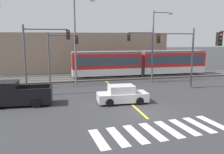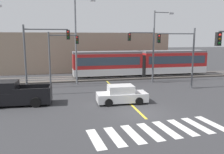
# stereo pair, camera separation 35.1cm
# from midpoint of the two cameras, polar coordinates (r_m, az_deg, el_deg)

# --- Properties ---
(ground_plane) EXTENTS (200.00, 200.00, 0.00)m
(ground_plane) POSITION_cam_midpoint_polar(r_m,az_deg,el_deg) (17.60, 7.46, -8.70)
(ground_plane) COLOR #333335
(track_bed) EXTENTS (120.00, 4.00, 0.18)m
(track_bed) POSITION_cam_midpoint_polar(r_m,az_deg,el_deg) (31.70, -1.64, -0.20)
(track_bed) COLOR #4C4742
(track_bed) RESTS_ON ground
(rail_near) EXTENTS (120.00, 0.08, 0.10)m
(rail_near) POSITION_cam_midpoint_polar(r_m,az_deg,el_deg) (30.98, -1.40, -0.17)
(rail_near) COLOR #939399
(rail_near) RESTS_ON track_bed
(rail_far) EXTENTS (120.00, 0.08, 0.10)m
(rail_far) POSITION_cam_midpoint_polar(r_m,az_deg,el_deg) (32.38, -1.88, 0.26)
(rail_far) COLOR #939399
(rail_far) RESTS_ON track_bed
(light_rail_tram) EXTENTS (18.50, 2.64, 3.43)m
(light_rail_tram) POSITION_cam_midpoint_polar(r_m,az_deg,el_deg) (32.76, 7.31, 3.51)
(light_rail_tram) COLOR silver
(light_rail_tram) RESTS_ON track_bed
(crosswalk_stripe_0) EXTENTS (0.83, 2.84, 0.01)m
(crosswalk_stripe_0) POSITION_cam_midpoint_polar(r_m,az_deg,el_deg) (13.41, -3.18, -14.66)
(crosswalk_stripe_0) COLOR silver
(crosswalk_stripe_0) RESTS_ON ground
(crosswalk_stripe_1) EXTENTS (0.83, 2.84, 0.01)m
(crosswalk_stripe_1) POSITION_cam_midpoint_polar(r_m,az_deg,el_deg) (13.70, 1.42, -14.09)
(crosswalk_stripe_1) COLOR silver
(crosswalk_stripe_1) RESTS_ON ground
(crosswalk_stripe_2) EXTENTS (0.83, 2.84, 0.01)m
(crosswalk_stripe_2) POSITION_cam_midpoint_polar(r_m,az_deg,el_deg) (14.07, 5.77, -13.47)
(crosswalk_stripe_2) COLOR silver
(crosswalk_stripe_2) RESTS_ON ground
(crosswalk_stripe_3) EXTENTS (0.83, 2.84, 0.01)m
(crosswalk_stripe_3) POSITION_cam_midpoint_polar(r_m,az_deg,el_deg) (14.52, 9.85, -12.82)
(crosswalk_stripe_3) COLOR silver
(crosswalk_stripe_3) RESTS_ON ground
(crosswalk_stripe_4) EXTENTS (0.83, 2.84, 0.01)m
(crosswalk_stripe_4) POSITION_cam_midpoint_polar(r_m,az_deg,el_deg) (15.03, 13.65, -12.15)
(crosswalk_stripe_4) COLOR silver
(crosswalk_stripe_4) RESTS_ON ground
(crosswalk_stripe_5) EXTENTS (0.83, 2.84, 0.01)m
(crosswalk_stripe_5) POSITION_cam_midpoint_polar(r_m,az_deg,el_deg) (15.61, 17.17, -11.49)
(crosswalk_stripe_5) COLOR silver
(crosswalk_stripe_5) RESTS_ON ground
(crosswalk_stripe_6) EXTENTS (0.83, 2.84, 0.01)m
(crosswalk_stripe_6) POSITION_cam_midpoint_polar(r_m,az_deg,el_deg) (16.24, 20.42, -10.83)
(crosswalk_stripe_6) COLOR silver
(crosswalk_stripe_6) RESTS_ON ground
(crosswalk_stripe_7) EXTENTS (0.83, 2.84, 0.01)m
(crosswalk_stripe_7) POSITION_cam_midpoint_polar(r_m,az_deg,el_deg) (16.91, 23.39, -10.20)
(crosswalk_stripe_7) COLOR silver
(crosswalk_stripe_7) RESTS_ON ground
(lane_centre_line) EXTENTS (0.20, 14.25, 0.01)m
(lane_centre_line) POSITION_cam_midpoint_polar(r_m,az_deg,el_deg) (22.99, 2.55, -4.23)
(lane_centre_line) COLOR gold
(lane_centre_line) RESTS_ON ground
(sedan_crossing) EXTENTS (4.25, 2.01, 1.52)m
(sedan_crossing) POSITION_cam_midpoint_polar(r_m,az_deg,el_deg) (19.98, 2.83, -4.31)
(sedan_crossing) COLOR silver
(sedan_crossing) RESTS_ON ground
(pickup_truck) EXTENTS (5.49, 2.42, 1.98)m
(pickup_truck) POSITION_cam_midpoint_polar(r_m,az_deg,el_deg) (20.82, -21.71, -4.02)
(pickup_truck) COLOR black
(pickup_truck) RESTS_ON ground
(traffic_light_mid_right) EXTENTS (4.25, 0.38, 6.42)m
(traffic_light_mid_right) POSITION_cam_midpoint_polar(r_m,az_deg,el_deg) (26.09, 16.76, 6.36)
(traffic_light_mid_right) COLOR #515459
(traffic_light_mid_right) RESTS_ON ground
(traffic_light_far_left) EXTENTS (3.25, 0.38, 6.03)m
(traffic_light_far_left) POSITION_cam_midpoint_polar(r_m,az_deg,el_deg) (26.42, -12.17, 6.13)
(traffic_light_far_left) COLOR #515459
(traffic_light_far_left) RESTS_ON ground
(traffic_light_mid_left) EXTENTS (4.25, 0.38, 6.61)m
(traffic_light_mid_left) POSITION_cam_midpoint_polar(r_m,az_deg,el_deg) (23.24, -16.51, 6.49)
(traffic_light_mid_left) COLOR #515459
(traffic_light_mid_left) RESTS_ON ground
(traffic_light_far_right) EXTENTS (3.25, 0.38, 6.55)m
(traffic_light_far_right) POSITION_cam_midpoint_polar(r_m,az_deg,el_deg) (28.51, 8.37, 6.96)
(traffic_light_far_right) COLOR #515459
(traffic_light_far_right) RESTS_ON ground
(street_lamp_centre) EXTENTS (2.40, 0.28, 9.87)m
(street_lamp_centre) POSITION_cam_midpoint_polar(r_m,az_deg,el_deg) (27.63, -7.94, 9.65)
(street_lamp_centre) COLOR slate
(street_lamp_centre) RESTS_ON ground
(street_lamp_east) EXTENTS (2.53, 0.28, 8.61)m
(street_lamp_east) POSITION_cam_midpoint_polar(r_m,az_deg,el_deg) (29.69, 10.79, 8.35)
(street_lamp_east) COLOR slate
(street_lamp_east) RESTS_ON ground
(building_backdrop_far) EXTENTS (26.38, 6.00, 6.13)m
(building_backdrop_far) POSITION_cam_midpoint_polar(r_m,az_deg,el_deg) (39.37, -6.12, 6.04)
(building_backdrop_far) COLOR gray
(building_backdrop_far) RESTS_ON ground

